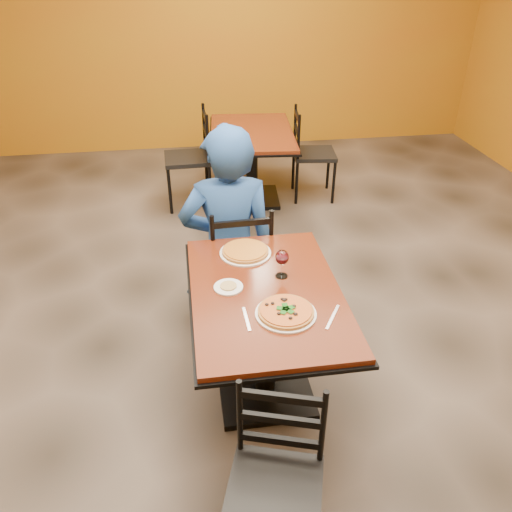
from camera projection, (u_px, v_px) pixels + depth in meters
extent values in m
cube|color=black|center=(253.00, 337.00, 3.56)|extent=(7.00, 8.00, 0.01)
cube|color=#A47012|center=(205.00, 25.00, 6.15)|extent=(7.00, 0.01, 3.00)
cube|color=#621C0F|center=(266.00, 293.00, 2.75)|extent=(0.80, 1.20, 0.03)
cube|color=black|center=(266.00, 297.00, 2.77)|extent=(0.83, 1.23, 0.02)
cylinder|color=black|center=(265.00, 345.00, 2.94)|extent=(0.12, 0.12, 0.66)
cube|color=black|center=(265.00, 388.00, 3.13)|extent=(0.55, 0.55, 0.04)
cube|color=#621C0F|center=(252.00, 132.00, 5.09)|extent=(0.91, 1.28, 0.03)
cube|color=black|center=(252.00, 135.00, 5.11)|extent=(0.94, 1.31, 0.02)
cylinder|color=black|center=(252.00, 167.00, 5.28)|extent=(0.12, 0.12, 0.66)
cube|color=black|center=(252.00, 198.00, 5.47)|extent=(0.60, 0.60, 0.04)
imported|color=navy|center=(228.00, 223.00, 3.51)|extent=(0.68, 0.45, 1.40)
cylinder|color=white|center=(286.00, 314.00, 2.57)|extent=(0.31, 0.31, 0.01)
cylinder|color=maroon|center=(286.00, 311.00, 2.56)|extent=(0.28, 0.28, 0.02)
cylinder|color=white|center=(245.00, 253.00, 3.07)|extent=(0.31, 0.31, 0.01)
cylinder|color=gold|center=(245.00, 251.00, 3.06)|extent=(0.28, 0.28, 0.02)
cylinder|color=white|center=(228.00, 287.00, 2.77)|extent=(0.16, 0.16, 0.01)
cylinder|color=tan|center=(228.00, 286.00, 2.76)|extent=(0.09, 0.09, 0.01)
cube|color=silver|center=(247.00, 319.00, 2.54)|extent=(0.02, 0.19, 0.00)
cube|color=silver|center=(333.00, 317.00, 2.55)|extent=(0.12, 0.19, 0.00)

